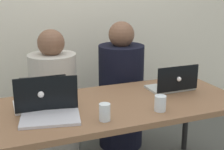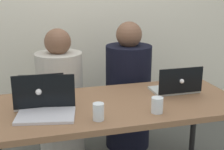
{
  "view_description": "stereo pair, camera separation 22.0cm",
  "coord_description": "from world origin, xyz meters",
  "px_view_note": "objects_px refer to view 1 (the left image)",
  "views": [
    {
      "loc": [
        -0.77,
        -1.89,
        1.51
      ],
      "look_at": [
        0.0,
        0.08,
        0.89
      ],
      "focal_mm": 50.0,
      "sensor_mm": 36.0,
      "label": 1
    },
    {
      "loc": [
        -0.56,
        -1.96,
        1.51
      ],
      "look_at": [
        0.0,
        0.08,
        0.89
      ],
      "focal_mm": 50.0,
      "sensor_mm": 36.0,
      "label": 2
    }
  ],
  "objects_px": {
    "laptop_front_left": "(50,109)",
    "water_glass_left": "(105,113)",
    "laptop_back_left": "(40,101)",
    "water_glass_right": "(160,104)",
    "person_on_left": "(54,103)",
    "laptop_back_right": "(172,84)",
    "person_on_right": "(121,93)"
  },
  "relations": [
    {
      "from": "laptop_back_right",
      "to": "water_glass_right",
      "type": "height_order",
      "value": "laptop_back_right"
    },
    {
      "from": "person_on_left",
      "to": "water_glass_left",
      "type": "distance_m",
      "value": 0.95
    },
    {
      "from": "laptop_back_left",
      "to": "laptop_front_left",
      "type": "bearing_deg",
      "value": 104.17
    },
    {
      "from": "person_on_left",
      "to": "person_on_right",
      "type": "bearing_deg",
      "value": 176.04
    },
    {
      "from": "laptop_front_left",
      "to": "water_glass_left",
      "type": "xyz_separation_m",
      "value": [
        0.3,
        -0.17,
        -0.01
      ]
    },
    {
      "from": "laptop_back_right",
      "to": "person_on_right",
      "type": "bearing_deg",
      "value": -70.99
    },
    {
      "from": "person_on_left",
      "to": "laptop_back_right",
      "type": "bearing_deg",
      "value": 141.74
    },
    {
      "from": "person_on_left",
      "to": "laptop_front_left",
      "type": "xyz_separation_m",
      "value": [
        -0.16,
        -0.73,
        0.25
      ]
    },
    {
      "from": "laptop_back_right",
      "to": "water_glass_left",
      "type": "height_order",
      "value": "laptop_back_right"
    },
    {
      "from": "person_on_left",
      "to": "person_on_right",
      "type": "height_order",
      "value": "person_on_right"
    },
    {
      "from": "laptop_back_left",
      "to": "person_on_left",
      "type": "bearing_deg",
      "value": -108.42
    },
    {
      "from": "laptop_back_right",
      "to": "water_glass_right",
      "type": "distance_m",
      "value": 0.44
    },
    {
      "from": "laptop_back_left",
      "to": "water_glass_right",
      "type": "bearing_deg",
      "value": 156.68
    },
    {
      "from": "person_on_right",
      "to": "laptop_front_left",
      "type": "bearing_deg",
      "value": 56.28
    },
    {
      "from": "person_on_right",
      "to": "person_on_left",
      "type": "bearing_deg",
      "value": 13.51
    },
    {
      "from": "person_on_left",
      "to": "laptop_back_right",
      "type": "relative_size",
      "value": 3.31
    },
    {
      "from": "laptop_back_right",
      "to": "water_glass_left",
      "type": "bearing_deg",
      "value": 26.21
    },
    {
      "from": "water_glass_right",
      "to": "water_glass_left",
      "type": "bearing_deg",
      "value": -178.22
    },
    {
      "from": "water_glass_right",
      "to": "person_on_left",
      "type": "bearing_deg",
      "value": 120.63
    },
    {
      "from": "water_glass_left",
      "to": "laptop_back_left",
      "type": "bearing_deg",
      "value": 134.92
    },
    {
      "from": "laptop_back_left",
      "to": "person_on_right",
      "type": "bearing_deg",
      "value": -144.77
    },
    {
      "from": "person_on_left",
      "to": "laptop_back_left",
      "type": "distance_m",
      "value": 0.65
    },
    {
      "from": "laptop_back_right",
      "to": "laptop_back_left",
      "type": "height_order",
      "value": "laptop_back_left"
    },
    {
      "from": "laptop_back_right",
      "to": "laptop_back_left",
      "type": "bearing_deg",
      "value": -0.03
    },
    {
      "from": "person_on_left",
      "to": "water_glass_left",
      "type": "relative_size",
      "value": 10.82
    },
    {
      "from": "person_on_left",
      "to": "laptop_back_left",
      "type": "bearing_deg",
      "value": 66.77
    },
    {
      "from": "person_on_right",
      "to": "water_glass_left",
      "type": "bearing_deg",
      "value": 75.04
    },
    {
      "from": "laptop_back_left",
      "to": "water_glass_right",
      "type": "relative_size",
      "value": 3.25
    },
    {
      "from": "laptop_back_right",
      "to": "laptop_front_left",
      "type": "relative_size",
      "value": 0.88
    },
    {
      "from": "laptop_back_left",
      "to": "water_glass_left",
      "type": "bearing_deg",
      "value": 135.77
    },
    {
      "from": "laptop_back_right",
      "to": "person_on_left",
      "type": "bearing_deg",
      "value": -34.5
    },
    {
      "from": "water_glass_left",
      "to": "water_glass_right",
      "type": "distance_m",
      "value": 0.39
    }
  ]
}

